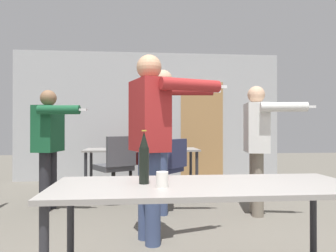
# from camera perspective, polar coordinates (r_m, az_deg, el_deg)

# --- Properties ---
(back_wall) EXTENTS (5.50, 0.12, 2.65)m
(back_wall) POSITION_cam_1_polar(r_m,az_deg,el_deg) (6.87, -2.92, 1.66)
(back_wall) COLOR #B2B5B7
(back_wall) RESTS_ON ground_plane
(conference_table_near) EXTENTS (1.92, 0.78, 0.72)m
(conference_table_near) POSITION_cam_1_polar(r_m,az_deg,el_deg) (2.13, 6.56, -11.64)
(conference_table_near) COLOR gray
(conference_table_near) RESTS_ON ground_plane
(conference_table_far) EXTENTS (1.90, 0.73, 0.72)m
(conference_table_far) POSITION_cam_1_polar(r_m,az_deg,el_deg) (5.59, -4.57, -4.66)
(conference_table_far) COLOR gray
(conference_table_far) RESTS_ON ground_plane
(person_near_casual) EXTENTS (0.72, 0.76, 1.60)m
(person_near_casual) POSITION_cam_1_polar(r_m,az_deg,el_deg) (4.23, 15.31, -2.00)
(person_near_casual) COLOR slate
(person_near_casual) RESTS_ON ground_plane
(person_left_plaid) EXTENTS (0.93, 0.65, 1.77)m
(person_left_plaid) POSITION_cam_1_polar(r_m,az_deg,el_deg) (3.10, -3.06, -0.57)
(person_left_plaid) COLOR #3D4C75
(person_left_plaid) RESTS_ON ground_plane
(person_center_tall) EXTENTS (0.79, 0.63, 1.81)m
(person_center_tall) POSITION_cam_1_polar(r_m,az_deg,el_deg) (4.13, -0.70, 0.17)
(person_center_tall) COLOR #3D4C75
(person_center_tall) RESTS_ON ground_plane
(person_right_polo) EXTENTS (0.73, 0.77, 1.58)m
(person_right_polo) POSITION_cam_1_polar(r_m,az_deg,el_deg) (4.59, -19.97, -2.06)
(person_right_polo) COLOR #28282D
(person_right_polo) RESTS_ON ground_plane
(office_chair_near_pushed) EXTENTS (0.69, 0.68, 0.91)m
(office_chair_near_pushed) POSITION_cam_1_polar(r_m,az_deg,el_deg) (4.96, -0.13, -7.91)
(office_chair_near_pushed) COLOR black
(office_chair_near_pushed) RESTS_ON ground_plane
(office_chair_far_left) EXTENTS (0.65, 0.67, 0.96)m
(office_chair_far_left) POSITION_cam_1_polar(r_m,az_deg,el_deg) (4.84, -9.11, -7.69)
(office_chair_far_left) COLOR black
(office_chair_far_left) RESTS_ON ground_plane
(office_chair_far_right) EXTENTS (0.66, 0.68, 0.90)m
(office_chair_far_right) POSITION_cam_1_polar(r_m,az_deg,el_deg) (6.17, -6.16, -6.52)
(office_chair_far_right) COLOR black
(office_chair_far_right) RESTS_ON ground_plane
(beer_bottle) EXTENTS (0.06, 0.06, 0.34)m
(beer_bottle) POSITION_cam_1_polar(r_m,az_deg,el_deg) (2.09, -4.20, -5.66)
(beer_bottle) COLOR black
(beer_bottle) RESTS_ON conference_table_near
(drink_cup) EXTENTS (0.07, 0.07, 0.09)m
(drink_cup) POSITION_cam_1_polar(r_m,az_deg,el_deg) (1.98, -1.01, -9.28)
(drink_cup) COLOR silver
(drink_cup) RESTS_ON conference_table_near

